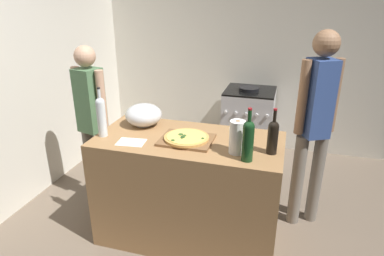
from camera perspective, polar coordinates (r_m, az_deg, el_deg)
name	(u,v)px	position (r m, az deg, el deg)	size (l,w,h in m)	color
ground_plane	(207,194)	(3.68, 2.60, -10.98)	(4.01, 3.35, 0.02)	#6B5B4C
kitchen_wall_rear	(235,49)	(4.54, 7.31, 13.07)	(4.01, 0.10, 2.60)	silver
kitchen_wall_left	(48,62)	(3.94, -23.08, 10.20)	(0.10, 3.35, 2.60)	silver
counter	(189,189)	(2.87, -0.57, -10.22)	(1.47, 0.72, 0.92)	#9E7247
cutting_board	(187,140)	(2.60, -0.85, -2.02)	(0.40, 0.32, 0.02)	brown
pizza	(187,137)	(2.59, -0.86, -1.61)	(0.35, 0.35, 0.03)	tan
mixing_bowl	(144,115)	(2.91, -8.15, 2.21)	(0.31, 0.31, 0.19)	#B2B2B7
paper_towel_roll	(237,137)	(2.39, 7.60, -1.54)	(0.11, 0.11, 0.25)	white
wine_bottle_amber	(101,115)	(2.73, -15.03, 2.08)	(0.07, 0.07, 0.40)	silver
wine_bottle_clear	(248,139)	(2.28, 9.43, -1.83)	(0.08, 0.08, 0.38)	#143819
wine_bottle_dark	(273,136)	(2.43, 13.46, -1.25)	(0.08, 0.08, 0.33)	black
recipe_sheet	(131,142)	(2.62, -10.20, -2.36)	(0.21, 0.15, 0.00)	white
stove	(248,123)	(4.33, 9.44, 0.77)	(0.60, 0.60, 0.92)	#B7B7BC
person_in_stripes	(92,119)	(3.28, -16.47, 1.50)	(0.36, 0.24, 1.56)	slate
person_in_red	(315,120)	(2.99, 20.05, 1.21)	(0.33, 0.27, 1.73)	slate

